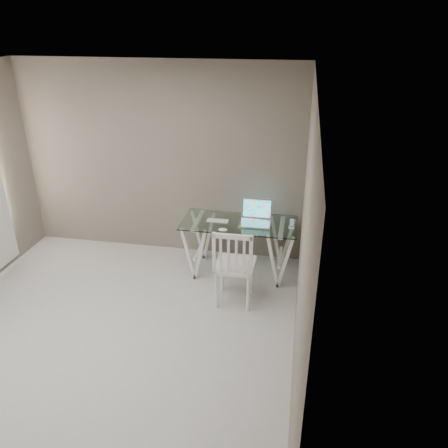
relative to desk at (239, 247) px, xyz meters
name	(u,v)px	position (x,y,z in m)	size (l,w,h in m)	color
room	(74,194)	(-1.26, -1.73, 1.33)	(4.50, 4.52, 2.71)	#AFACA7
desk	(239,247)	(0.00, 0.00, 0.00)	(1.50, 0.70, 0.75)	silver
chair	(234,264)	(0.05, -0.75, 0.18)	(0.46, 0.46, 1.02)	silver
laptop	(256,217)	(0.21, 0.06, 0.43)	(0.40, 0.36, 0.27)	silver
keyboard	(218,221)	(-0.29, -0.01, 0.37)	(0.30, 0.13, 0.01)	silver
mouse	(223,230)	(-0.17, -0.29, 0.38)	(0.11, 0.07, 0.04)	white
phone_dock	(292,225)	(0.67, -0.04, 0.40)	(0.07, 0.07, 0.13)	white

